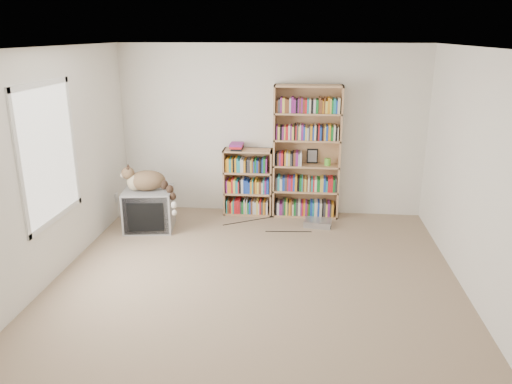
# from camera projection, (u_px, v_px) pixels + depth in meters

# --- Properties ---
(floor) EXTENTS (4.50, 5.00, 0.01)m
(floor) POSITION_uv_depth(u_px,v_px,m) (254.00, 289.00, 5.38)
(floor) COLOR gray
(floor) RESTS_ON ground
(wall_back) EXTENTS (4.50, 0.02, 2.50)m
(wall_back) POSITION_uv_depth(u_px,v_px,m) (271.00, 131.00, 7.37)
(wall_back) COLOR white
(wall_back) RESTS_ON floor
(wall_front) EXTENTS (4.50, 0.02, 2.50)m
(wall_front) POSITION_uv_depth(u_px,v_px,m) (205.00, 308.00, 2.63)
(wall_front) COLOR white
(wall_front) RESTS_ON floor
(wall_left) EXTENTS (0.02, 5.00, 2.50)m
(wall_left) POSITION_uv_depth(u_px,v_px,m) (40.00, 172.00, 5.21)
(wall_left) COLOR white
(wall_left) RESTS_ON floor
(wall_right) EXTENTS (0.02, 5.00, 2.50)m
(wall_right) POSITION_uv_depth(u_px,v_px,m) (486.00, 184.00, 4.79)
(wall_right) COLOR white
(wall_right) RESTS_ON floor
(ceiling) EXTENTS (4.50, 5.00, 0.02)m
(ceiling) POSITION_uv_depth(u_px,v_px,m) (254.00, 48.00, 4.62)
(ceiling) COLOR white
(ceiling) RESTS_ON wall_back
(window) EXTENTS (0.02, 1.22, 1.52)m
(window) POSITION_uv_depth(u_px,v_px,m) (49.00, 153.00, 5.36)
(window) COLOR white
(window) RESTS_ON wall_left
(crt_tv) EXTENTS (0.73, 0.68, 0.57)m
(crt_tv) POSITION_uv_depth(u_px,v_px,m) (149.00, 209.00, 6.97)
(crt_tv) COLOR gray
(crt_tv) RESTS_ON floor
(cat) EXTENTS (0.82, 0.53, 0.61)m
(cat) POSITION_uv_depth(u_px,v_px,m) (151.00, 184.00, 6.79)
(cat) COLOR #332115
(cat) RESTS_ON crt_tv
(bookcase_tall) EXTENTS (0.97, 0.30, 1.94)m
(bookcase_tall) POSITION_uv_depth(u_px,v_px,m) (307.00, 156.00, 7.29)
(bookcase_tall) COLOR tan
(bookcase_tall) RESTS_ON floor
(bookcase_short) EXTENTS (0.72, 0.30, 1.00)m
(bookcase_short) POSITION_uv_depth(u_px,v_px,m) (248.00, 184.00, 7.51)
(bookcase_short) COLOR tan
(bookcase_short) RESTS_ON floor
(book_stack) EXTENTS (0.22, 0.29, 0.09)m
(book_stack) POSITION_uv_depth(u_px,v_px,m) (237.00, 146.00, 7.32)
(book_stack) COLOR red
(book_stack) RESTS_ON bookcase_short
(green_mug) EXTENTS (0.09, 0.09, 0.10)m
(green_mug) POSITION_uv_depth(u_px,v_px,m) (328.00, 162.00, 7.27)
(green_mug) COLOR #61C137
(green_mug) RESTS_ON bookcase_tall
(framed_print) EXTENTS (0.16, 0.05, 0.21)m
(framed_print) POSITION_uv_depth(u_px,v_px,m) (312.00, 156.00, 7.36)
(framed_print) COLOR black
(framed_print) RESTS_ON bookcase_tall
(dvd_player) EXTENTS (0.41, 0.32, 0.09)m
(dvd_player) POSITION_uv_depth(u_px,v_px,m) (318.00, 223.00, 7.12)
(dvd_player) COLOR #ABACB0
(dvd_player) RESTS_ON floor
(wall_outlet) EXTENTS (0.01, 0.08, 0.13)m
(wall_outlet) POSITION_uv_depth(u_px,v_px,m) (116.00, 197.00, 7.34)
(wall_outlet) COLOR silver
(wall_outlet) RESTS_ON wall_left
(floor_cables) EXTENTS (1.20, 0.70, 0.01)m
(floor_cables) POSITION_uv_depth(u_px,v_px,m) (283.00, 228.00, 7.05)
(floor_cables) COLOR black
(floor_cables) RESTS_ON floor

